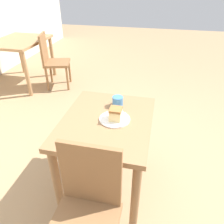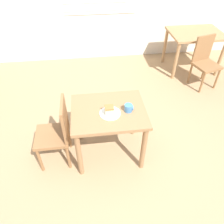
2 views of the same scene
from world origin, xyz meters
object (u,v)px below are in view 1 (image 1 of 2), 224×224
(chair_far_corner, at_px, (52,60))
(plate, at_px, (114,119))
(dining_table_far, at_px, (20,47))
(cake_slice, at_px, (115,114))
(dining_table_near, at_px, (106,133))
(coffee_mug, at_px, (117,101))
(chair_near_window, at_px, (86,211))

(chair_far_corner, relative_size, plate, 3.81)
(dining_table_far, distance_m, cake_slice, 2.74)
(cake_slice, bearing_deg, plate, 42.99)
(dining_table_far, height_order, cake_slice, cake_slice)
(dining_table_near, height_order, coffee_mug, coffee_mug)
(chair_far_corner, height_order, cake_slice, chair_far_corner)
(dining_table_far, relative_size, chair_far_corner, 1.10)
(dining_table_near, relative_size, cake_slice, 8.79)
(dining_table_near, xyz_separation_m, chair_near_window, (-0.60, -0.02, -0.12))
(chair_near_window, height_order, chair_far_corner, same)
(dining_table_far, xyz_separation_m, chair_near_window, (-2.46, -1.97, -0.16))
(dining_table_far, relative_size, cake_slice, 10.21)
(dining_table_near, bearing_deg, coffee_mug, -10.31)
(chair_near_window, height_order, coffee_mug, chair_near_window)
(dining_table_near, height_order, plate, plate)
(dining_table_near, bearing_deg, plate, -81.04)
(chair_near_window, relative_size, chair_far_corner, 1.00)
(dining_table_near, bearing_deg, chair_near_window, -177.62)
(chair_far_corner, relative_size, cake_slice, 9.31)
(dining_table_far, height_order, coffee_mug, coffee_mug)
(chair_far_corner, bearing_deg, dining_table_far, 72.09)
(dining_table_near, height_order, chair_far_corner, chair_far_corner)
(dining_table_near, xyz_separation_m, chair_far_corner, (1.84, 1.38, -0.12))
(dining_table_near, xyz_separation_m, plate, (0.01, -0.06, 0.13))
(dining_table_far, relative_size, coffee_mug, 10.06)
(chair_near_window, xyz_separation_m, cake_slice, (0.60, -0.04, 0.30))
(dining_table_far, distance_m, chair_far_corner, 0.59)
(dining_table_far, height_order, chair_far_corner, chair_far_corner)
(chair_near_window, xyz_separation_m, plate, (0.61, -0.04, 0.25))
(dining_table_far, bearing_deg, coffee_mug, -129.57)
(plate, xyz_separation_m, coffee_mug, (0.21, 0.02, 0.04))
(dining_table_far, xyz_separation_m, cake_slice, (-1.85, -2.01, 0.14))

